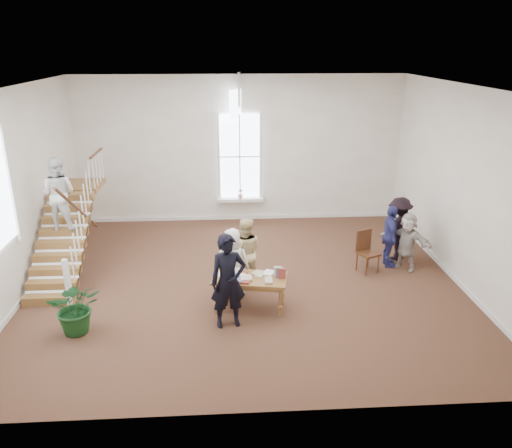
{
  "coord_description": "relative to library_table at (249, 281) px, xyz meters",
  "views": [
    {
      "loc": [
        -0.44,
        -10.72,
        5.38
      ],
      "look_at": [
        0.25,
        0.4,
        1.31
      ],
      "focal_mm": 35.0,
      "sensor_mm": 36.0,
      "label": 1
    }
  ],
  "objects": [
    {
      "name": "library_table",
      "position": [
        0.0,
        0.0,
        0.0
      ],
      "size": [
        1.66,
        1.04,
        0.79
      ],
      "rotation": [
        0.0,
        0.0,
        -0.18
      ],
      "color": "brown",
      "rests_on": "ground"
    },
    {
      "name": "floor_plant",
      "position": [
        -3.4,
        -0.73,
        -0.1
      ],
      "size": [
        1.15,
        1.05,
        1.1
      ],
      "primitive_type": "imported",
      "rotation": [
        0.0,
        0.0,
        0.22
      ],
      "color": "#133C17",
      "rests_on": "ground"
    },
    {
      "name": "woman_cluster_b",
      "position": [
        4.0,
        2.38,
        0.19
      ],
      "size": [
        1.24,
        1.11,
        1.67
      ],
      "primitive_type": "imported",
      "rotation": [
        0.0,
        0.0,
        3.71
      ],
      "color": "black",
      "rests_on": "ground"
    },
    {
      "name": "woman_cluster_a",
      "position": [
        3.63,
        1.93,
        0.15
      ],
      "size": [
        0.47,
        0.97,
        1.6
      ],
      "primitive_type": "imported",
      "rotation": [
        0.0,
        0.0,
        1.48
      ],
      "color": "navy",
      "rests_on": "ground"
    },
    {
      "name": "staircase",
      "position": [
        -4.34,
        2.01,
        0.97
      ],
      "size": [
        1.1,
        4.1,
        2.92
      ],
      "color": "brown",
      "rests_on": "ground"
    },
    {
      "name": "person_yellow",
      "position": [
        -0.04,
        1.09,
        0.18
      ],
      "size": [
        0.82,
        0.64,
        1.66
      ],
      "primitive_type": "imported",
      "rotation": [
        0.0,
        0.0,
        3.13
      ],
      "color": "beige",
      "rests_on": "ground"
    },
    {
      "name": "police_officer",
      "position": [
        -0.44,
        -0.66,
        0.33
      ],
      "size": [
        0.78,
        0.59,
        1.94
      ],
      "primitive_type": "imported",
      "rotation": [
        0.0,
        0.0,
        0.18
      ],
      "color": "black",
      "rests_on": "ground"
    },
    {
      "name": "woman_cluster_c",
      "position": [
        4.0,
        1.73,
        0.09
      ],
      "size": [
        1.29,
        1.26,
        1.47
      ],
      "primitive_type": "imported",
      "rotation": [
        0.0,
        0.0,
        5.52
      ],
      "color": "#B9B0A7",
      "rests_on": "ground"
    },
    {
      "name": "side_chair",
      "position": [
        2.97,
        1.69,
        -0.06
      ],
      "size": [
        0.61,
        0.61,
        1.05
      ],
      "rotation": [
        0.0,
        0.0,
        0.44
      ],
      "color": "#3D1B10",
      "rests_on": "ground"
    },
    {
      "name": "elderly_woman",
      "position": [
        -0.34,
        0.59,
        0.15
      ],
      "size": [
        0.85,
        0.62,
        1.59
      ],
      "primitive_type": "imported",
      "rotation": [
        0.0,
        0.0,
        2.98
      ],
      "color": "silver",
      "rests_on": "ground"
    },
    {
      "name": "room_shell",
      "position": [
        -0.0,
        5.66,
        -0.25
      ],
      "size": [
        10.49,
        10.0,
        10.0
      ],
      "color": "beige",
      "rests_on": "ground"
    },
    {
      "name": "ground",
      "position": [
        -0.0,
        1.26,
        -0.65
      ],
      "size": [
        10.0,
        10.0,
        0.0
      ],
      "primitive_type": "plane",
      "color": "#42251A",
      "rests_on": "ground"
    }
  ]
}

